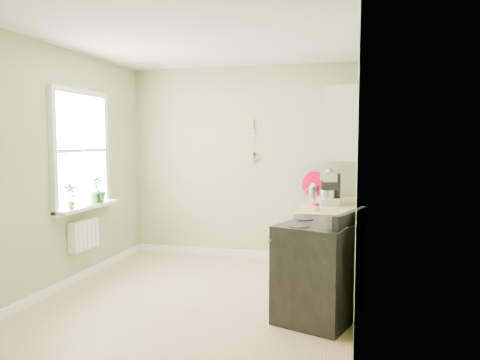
% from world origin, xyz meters
% --- Properties ---
extents(floor, '(3.20, 3.60, 0.02)m').
position_xyz_m(floor, '(0.00, 0.00, -0.01)').
color(floor, tan).
rests_on(floor, ground).
extents(ceiling, '(3.20, 3.60, 0.02)m').
position_xyz_m(ceiling, '(0.00, 0.00, 2.71)').
color(ceiling, white).
rests_on(ceiling, wall_back).
extents(wall_back, '(3.20, 0.02, 2.70)m').
position_xyz_m(wall_back, '(0.00, 1.81, 1.35)').
color(wall_back, '#A3AE76').
rests_on(wall_back, floor).
extents(wall_left, '(0.02, 3.60, 2.70)m').
position_xyz_m(wall_left, '(-1.61, 0.00, 1.35)').
color(wall_left, '#A3AE76').
rests_on(wall_left, floor).
extents(wall_right, '(0.02, 3.60, 2.70)m').
position_xyz_m(wall_right, '(1.61, 0.00, 1.35)').
color(wall_right, '#A3AE76').
rests_on(wall_right, floor).
extents(base_cabinets, '(0.60, 1.60, 0.87)m').
position_xyz_m(base_cabinets, '(1.30, 1.00, 0.43)').
color(base_cabinets, white).
rests_on(base_cabinets, floor).
extents(countertop, '(0.64, 1.60, 0.04)m').
position_xyz_m(countertop, '(1.29, 1.00, 0.89)').
color(countertop, '#E0C089').
rests_on(countertop, base_cabinets).
extents(upper_cabinets, '(0.35, 1.40, 0.80)m').
position_xyz_m(upper_cabinets, '(1.43, 1.10, 1.85)').
color(upper_cabinets, white).
rests_on(upper_cabinets, wall_right).
extents(window, '(0.06, 1.14, 1.44)m').
position_xyz_m(window, '(-1.58, 0.30, 1.55)').
color(window, white).
rests_on(window, wall_left).
extents(window_sill, '(0.18, 1.14, 0.04)m').
position_xyz_m(window_sill, '(-1.51, 0.30, 0.88)').
color(window_sill, white).
rests_on(window_sill, wall_left).
extents(radiator, '(0.12, 0.50, 0.35)m').
position_xyz_m(radiator, '(-1.54, 0.25, 0.55)').
color(radiator, white).
rests_on(radiator, wall_left).
extents(wall_utensils, '(0.02, 0.14, 0.58)m').
position_xyz_m(wall_utensils, '(0.20, 1.78, 1.56)').
color(wall_utensils, '#E0C089').
rests_on(wall_utensils, wall_back).
extents(stove, '(0.87, 0.91, 1.03)m').
position_xyz_m(stove, '(1.28, -0.32, 0.46)').
color(stove, black).
rests_on(stove, floor).
extents(stand_mixer, '(0.28, 0.39, 0.43)m').
position_xyz_m(stand_mixer, '(1.28, 0.99, 1.09)').
color(stand_mixer, '#B2B2B7').
rests_on(stand_mixer, countertop).
extents(kettle, '(0.20, 0.12, 0.20)m').
position_xyz_m(kettle, '(1.05, 1.55, 1.01)').
color(kettle, silver).
rests_on(kettle, countertop).
extents(coffee_maker, '(0.21, 0.23, 0.36)m').
position_xyz_m(coffee_maker, '(1.31, 1.05, 1.08)').
color(coffee_maker, black).
rests_on(coffee_maker, countertop).
extents(red_tray, '(0.34, 0.13, 0.34)m').
position_xyz_m(red_tray, '(1.05, 1.72, 1.08)').
color(red_tray, '#BC0026').
rests_on(red_tray, countertop).
extents(jar, '(0.08, 0.08, 0.08)m').
position_xyz_m(jar, '(1.19, 0.40, 0.95)').
color(jar, '#B6A995').
rests_on(jar, countertop).
extents(plant_a, '(0.18, 0.19, 0.30)m').
position_xyz_m(plant_a, '(-1.50, -0.06, 1.05)').
color(plant_a, '#3A6C2F').
rests_on(plant_a, window_sill).
extents(plant_b, '(0.19, 0.22, 0.33)m').
position_xyz_m(plant_b, '(-1.50, 0.45, 1.06)').
color(plant_b, '#3A6C2F').
rests_on(plant_b, window_sill).
extents(plant_c, '(0.24, 0.24, 0.33)m').
position_xyz_m(plant_c, '(-1.50, 0.52, 1.07)').
color(plant_c, '#3A6C2F').
rests_on(plant_c, window_sill).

